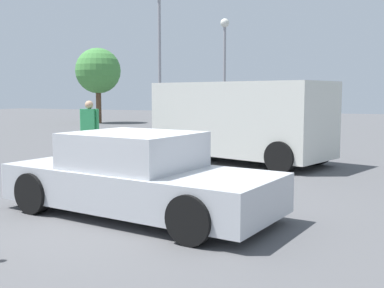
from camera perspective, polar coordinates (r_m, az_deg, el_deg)
The scene contains 7 objects.
ground_plane at distance 7.29m, azimuth -8.13°, elevation -8.74°, with size 80.00×80.00×0.00m, color #515154.
sedan_foreground at distance 7.33m, azimuth -6.52°, elevation -3.98°, with size 4.51×2.34×1.27m.
van_white at distance 12.91m, azimuth 5.78°, elevation 2.97°, with size 5.18×3.31×2.15m.
pedestrian at distance 13.44m, azimuth -12.18°, elevation 2.24°, with size 0.57×0.29×1.66m.
light_post_mid at distance 24.40m, azimuth 3.93°, elevation 10.78°, with size 0.44×0.44×5.58m.
light_post_far at distance 21.75m, azimuth -3.93°, elevation 12.69°, with size 0.44×0.44×6.44m.
tree_back_center at distance 30.58m, azimuth -11.20°, elevation 8.57°, with size 2.82×2.82×4.68m.
Camera 1 is at (3.75, -5.97, 1.86)m, focal length 44.50 mm.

